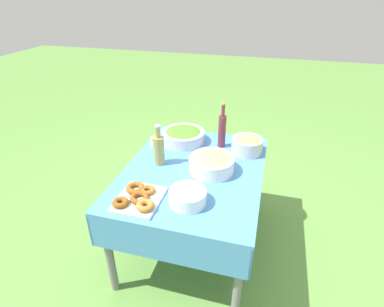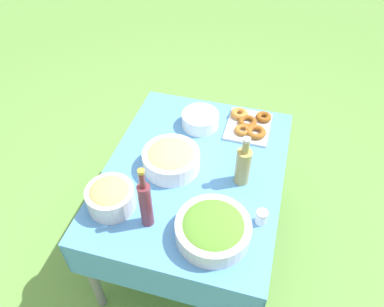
% 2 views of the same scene
% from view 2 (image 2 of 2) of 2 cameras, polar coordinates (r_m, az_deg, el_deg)
% --- Properties ---
extents(ground_plane, '(14.00, 14.00, 0.00)m').
position_cam_2_polar(ground_plane, '(2.50, 0.26, -13.11)').
color(ground_plane, '#609342').
extents(picnic_table, '(1.18, 0.92, 0.68)m').
position_cam_2_polar(picnic_table, '(2.03, 0.32, -4.28)').
color(picnic_table, '#4C8CD1').
rests_on(picnic_table, ground_plane).
extents(salad_bowl, '(0.33, 0.33, 0.11)m').
position_cam_2_polar(salad_bowl, '(1.66, 3.23, -11.35)').
color(salad_bowl, silver).
rests_on(salad_bowl, picnic_table).
extents(pasta_bowl, '(0.30, 0.30, 0.12)m').
position_cam_2_polar(pasta_bowl, '(1.93, -3.19, -0.73)').
color(pasta_bowl, white).
rests_on(pasta_bowl, picnic_table).
extents(donut_platter, '(0.29, 0.27, 0.05)m').
position_cam_2_polar(donut_platter, '(2.21, 8.70, 4.43)').
color(donut_platter, silver).
rests_on(donut_platter, picnic_table).
extents(plate_stack, '(0.21, 0.21, 0.08)m').
position_cam_2_polar(plate_stack, '(2.18, 1.27, 5.18)').
color(plate_stack, white).
rests_on(plate_stack, picnic_table).
extents(olive_oil_bottle, '(0.08, 0.08, 0.29)m').
position_cam_2_polar(olive_oil_bottle, '(1.84, 7.80, -1.76)').
color(olive_oil_bottle, '#998E4C').
rests_on(olive_oil_bottle, picnic_table).
extents(wine_bottle, '(0.06, 0.06, 0.35)m').
position_cam_2_polar(wine_bottle, '(1.65, -7.10, -7.53)').
color(wine_bottle, maroon).
rests_on(wine_bottle, picnic_table).
extents(bread_bowl, '(0.23, 0.23, 0.13)m').
position_cam_2_polar(bread_bowl, '(1.79, -12.32, -6.39)').
color(bread_bowl, silver).
rests_on(bread_bowl, picnic_table).
extents(salt_shaker, '(0.05, 0.05, 0.07)m').
position_cam_2_polar(salt_shaker, '(1.75, 10.54, -9.52)').
color(salt_shaker, white).
rests_on(salt_shaker, picnic_table).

